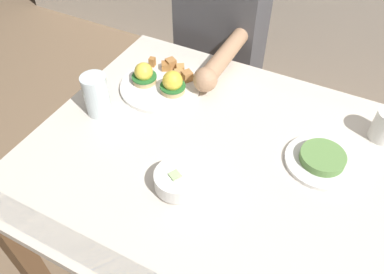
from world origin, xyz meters
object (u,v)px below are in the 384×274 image
at_px(dining_table, 236,187).
at_px(diner_person, 218,52).
at_px(fruit_bowl, 177,181).
at_px(water_glass_near, 97,98).
at_px(side_plate, 322,160).
at_px(eggs_benedict_plate, 161,82).

height_order(dining_table, diner_person, diner_person).
xyz_separation_m(dining_table, fruit_bowl, (-0.11, -0.15, 0.14)).
height_order(fruit_bowl, diner_person, diner_person).
distance_m(fruit_bowl, water_glass_near, 0.39).
bearing_deg(water_glass_near, diner_person, 77.04).
relative_size(dining_table, side_plate, 6.00).
bearing_deg(water_glass_near, side_plate, 9.49).
xyz_separation_m(eggs_benedict_plate, water_glass_near, (-0.11, -0.20, 0.03)).
height_order(eggs_benedict_plate, side_plate, eggs_benedict_plate).
distance_m(dining_table, diner_person, 0.69).
height_order(fruit_bowl, side_plate, fruit_bowl).
bearing_deg(eggs_benedict_plate, diner_person, 85.83).
distance_m(eggs_benedict_plate, water_glass_near, 0.23).
height_order(eggs_benedict_plate, diner_person, diner_person).
relative_size(dining_table, eggs_benedict_plate, 4.44).
distance_m(dining_table, fruit_bowl, 0.23).
relative_size(dining_table, fruit_bowl, 10.00).
bearing_deg(dining_table, diner_person, 118.98).
bearing_deg(fruit_bowl, eggs_benedict_plate, 126.14).
bearing_deg(water_glass_near, dining_table, 0.38).
relative_size(eggs_benedict_plate, fruit_bowl, 2.25).
height_order(dining_table, side_plate, side_plate).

